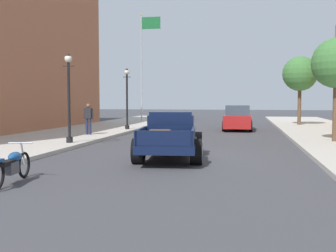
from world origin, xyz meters
TOP-DOWN VIEW (x-y plane):
  - ground_plane at (0.00, 0.00)m, footprint 140.00×140.00m
  - hotrod_truck_navy at (-0.23, -0.48)m, footprint 2.52×5.06m
  - motorcycle_parked at (-3.12, -5.62)m, footprint 0.62×2.11m
  - car_background_red at (1.81, 12.63)m, footprint 1.88×4.30m
  - pedestrian_sidewalk_left at (-5.90, 5.94)m, footprint 0.53×0.22m
  - street_lamp_near at (-5.15, 1.96)m, footprint 0.50×0.32m
  - street_lamp_far at (-5.05, 10.20)m, footprint 0.50×0.32m
  - flagpole at (-6.24, 19.20)m, footprint 1.74×0.16m
  - street_tree_third at (6.26, 17.14)m, footprint 2.57×2.57m

SIDE VIEW (x-z plane):
  - ground_plane at x=0.00m, z-range 0.00..0.00m
  - motorcycle_parked at x=-3.12m, z-range -0.02..0.91m
  - hotrod_truck_navy at x=-0.23m, z-range -0.04..1.54m
  - car_background_red at x=1.81m, z-range -0.06..1.59m
  - pedestrian_sidewalk_left at x=-5.90m, z-range 0.26..1.91m
  - street_lamp_near at x=-5.15m, z-range 0.46..4.31m
  - street_lamp_far at x=-5.05m, z-range 0.46..4.31m
  - street_tree_third at x=6.26m, z-range 1.38..6.47m
  - flagpole at x=-6.24m, z-range 1.19..10.35m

